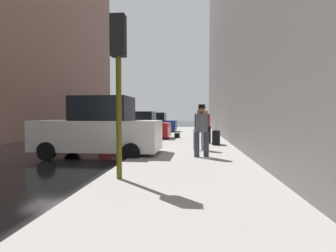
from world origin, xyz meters
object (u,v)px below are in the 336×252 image
object	(u,v)px
pedestrian_in_jeans	(199,127)
duffel_bag	(177,135)
parked_white_van	(99,129)
pedestrian_in_red_jacket	(206,124)
rolling_suitcase	(216,138)
fire_hydrant	(166,132)
traffic_light	(119,61)
parked_blue_sedan	(153,123)
parked_red_hatchback	(137,127)
pedestrian_with_beanie	(202,128)

from	to	relation	value
pedestrian_in_jeans	duffel_bag	distance (m)	5.89
parked_white_van	pedestrian_in_red_jacket	xyz separation A→B (m)	(4.14, 3.94, 0.07)
rolling_suitcase	duffel_bag	xyz separation A→B (m)	(-2.09, 3.72, -0.20)
fire_hydrant	traffic_light	bearing A→B (deg)	-89.72
parked_blue_sedan	pedestrian_in_jeans	world-z (taller)	pedestrian_in_jeans
parked_white_van	traffic_light	world-z (taller)	traffic_light
rolling_suitcase	duffel_bag	distance (m)	4.27
rolling_suitcase	duffel_bag	bearing A→B (deg)	119.32
traffic_light	parked_red_hatchback	bearing A→B (deg)	100.18
pedestrian_in_red_jacket	rolling_suitcase	xyz separation A→B (m)	(0.44, -0.73, -0.61)
pedestrian_in_jeans	pedestrian_with_beanie	xyz separation A→B (m)	(0.03, -1.81, 0.03)
fire_hydrant	pedestrian_with_beanie	distance (m)	7.46
parked_white_van	traffic_light	xyz separation A→B (m)	(1.85, -3.79, 1.73)
parked_blue_sedan	parked_red_hatchback	bearing A→B (deg)	-90.00
pedestrian_in_red_jacket	duffel_bag	bearing A→B (deg)	118.86
parked_blue_sedan	fire_hydrant	bearing A→B (deg)	-74.57
traffic_light	duffel_bag	size ratio (longest dim) A/B	8.18
parked_white_van	pedestrian_with_beanie	bearing A→B (deg)	-8.84
pedestrian_in_jeans	parked_white_van	bearing A→B (deg)	-161.98
fire_hydrant	pedestrian_in_jeans	size ratio (longest dim) A/B	0.41
pedestrian_in_red_jacket	pedestrian_in_jeans	xyz separation A→B (m)	(-0.39, -2.72, 0.00)
parked_white_van	parked_blue_sedan	xyz separation A→B (m)	(0.00, 13.11, -0.18)
traffic_light	pedestrian_with_beanie	world-z (taller)	traffic_light
parked_blue_sedan	traffic_light	distance (m)	17.11
pedestrian_in_jeans	pedestrian_with_beanie	bearing A→B (deg)	-89.14
parked_white_van	rolling_suitcase	xyz separation A→B (m)	(4.58, 3.20, -0.54)
parked_blue_sedan	duffel_bag	world-z (taller)	parked_blue_sedan
parked_white_van	pedestrian_in_red_jacket	size ratio (longest dim) A/B	2.71
traffic_light	rolling_suitcase	bearing A→B (deg)	68.68
parked_red_hatchback	rolling_suitcase	xyz separation A→B (m)	(4.58, -3.33, -0.36)
fire_hydrant	duffel_bag	bearing A→B (deg)	26.18
pedestrian_in_jeans	rolling_suitcase	bearing A→B (deg)	67.19
parked_blue_sedan	pedestrian_in_jeans	xyz separation A→B (m)	(3.75, -11.89, 0.26)
parked_white_van	parked_red_hatchback	bearing A→B (deg)	90.00
fire_hydrant	pedestrian_with_beanie	xyz separation A→B (m)	(1.97, -7.16, 0.64)
parked_red_hatchback	traffic_light	size ratio (longest dim) A/B	1.18
pedestrian_in_jeans	duffel_bag	xyz separation A→B (m)	(-1.25, 5.70, -0.81)
pedestrian_in_jeans	duffel_bag	bearing A→B (deg)	102.40
pedestrian_in_red_jacket	duffel_bag	distance (m)	3.50
parked_red_hatchback	traffic_light	distance (m)	10.66
parked_blue_sedan	pedestrian_in_red_jacket	size ratio (longest dim) A/B	2.48
parked_red_hatchback	parked_blue_sedan	size ratio (longest dim) A/B	1.00
fire_hydrant	parked_white_van	bearing A→B (deg)	-105.34
pedestrian_in_red_jacket	pedestrian_in_jeans	world-z (taller)	same
parked_red_hatchback	pedestrian_in_jeans	bearing A→B (deg)	-54.77
parked_red_hatchback	pedestrian_with_beanie	size ratio (longest dim) A/B	2.39
parked_red_hatchback	fire_hydrant	bearing A→B (deg)	1.55
traffic_light	duffel_bag	xyz separation A→B (m)	(0.64, 10.71, -2.47)
parked_blue_sedan	traffic_light	xyz separation A→B (m)	(1.85, -16.91, 1.91)
parked_white_van	fire_hydrant	xyz separation A→B (m)	(1.80, 6.58, -0.54)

